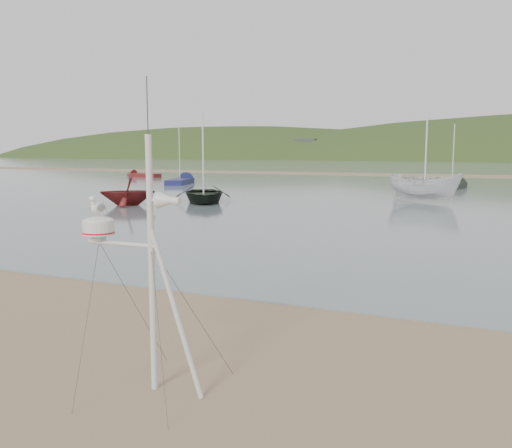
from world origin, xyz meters
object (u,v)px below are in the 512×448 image
at_px(mast_rig, 148,317).
at_px(boat_red, 127,179).
at_px(sailboat_blue_near, 185,180).
at_px(dinghy_red_far, 138,175).
at_px(boat_white, 426,164).
at_px(boat_dark, 203,161).
at_px(sailboat_dark_mid, 456,185).

xyz_separation_m(mast_rig, boat_red, (-16.20, 20.98, 0.62)).
bearing_deg(sailboat_blue_near, dinghy_red_far, 144.44).
bearing_deg(boat_white, dinghy_red_far, 77.02).
bearing_deg(boat_dark, dinghy_red_far, 101.36).
height_order(mast_rig, boat_red, mast_rig).
bearing_deg(sailboat_blue_near, mast_rig, -59.30).
relative_size(boat_red, sailboat_dark_mid, 0.52).
relative_size(mast_rig, dinghy_red_far, 0.76).
relative_size(dinghy_red_far, sailboat_blue_near, 0.79).
distance_m(boat_dark, boat_red, 4.93).
height_order(boat_dark, boat_red, boat_dark).
relative_size(boat_red, boat_white, 0.66).
distance_m(mast_rig, dinghy_red_far, 63.46).
bearing_deg(mast_rig, dinghy_red_far, 126.19).
relative_size(dinghy_red_far, sailboat_dark_mid, 0.91).
distance_m(boat_white, dinghy_red_far, 42.81).
bearing_deg(boat_white, boat_red, 136.60).
relative_size(boat_dark, dinghy_red_far, 0.92).
bearing_deg(boat_white, sailboat_dark_mid, 11.53).
height_order(mast_rig, sailboat_blue_near, sailboat_blue_near).
xyz_separation_m(sailboat_blue_near, sailboat_dark_mid, (26.37, 3.49, 0.00)).
height_order(boat_dark, boat_white, boat_dark).
height_order(dinghy_red_far, sailboat_blue_near, sailboat_blue_near).
xyz_separation_m(boat_white, dinghy_red_far, (-37.59, 20.38, -2.22)).
xyz_separation_m(boat_red, sailboat_dark_mid, (17.36, 24.95, -1.36)).
xyz_separation_m(boat_red, boat_white, (16.32, 9.85, 0.84)).
relative_size(mast_rig, boat_red, 1.34).
relative_size(boat_dark, boat_white, 1.07).
bearing_deg(boat_dark, boat_white, -5.12).
relative_size(boat_white, sailboat_blue_near, 0.68).
height_order(mast_rig, sailboat_dark_mid, sailboat_dark_mid).
distance_m(boat_red, dinghy_red_far, 36.99).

